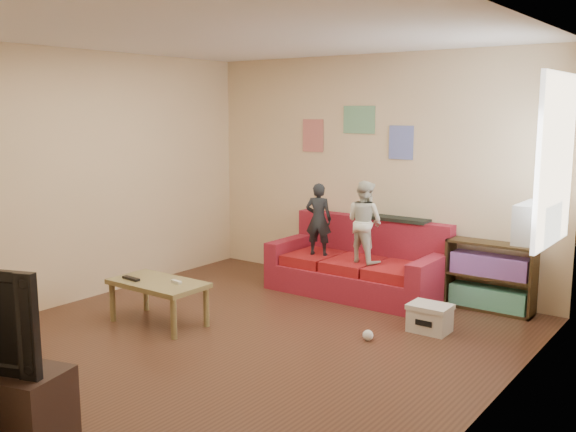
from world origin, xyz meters
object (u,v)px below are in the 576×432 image
Objects in this scene: child_a at (319,219)px; coffee_table at (158,287)px; child_b at (364,222)px; file_box at (430,318)px; sofa at (359,268)px; bookshelf at (490,280)px.

coffee_table is at bearing 54.96° from child_a.
file_box is (1.05, -0.58, -0.73)m from child_b.
child_b reaches higher than coffee_table.
bookshelf is (1.42, 0.23, 0.03)m from sofa.
child_b is at bearing 150.97° from file_box.
coffee_table is (-0.58, -1.93, -0.46)m from child_a.
file_box is at bearing 142.30° from child_a.
child_b is 1.44m from bookshelf.
sofa is 2.19× the size of child_b.
sofa is 5.13× the size of file_box.
child_b is 2.32m from coffee_table.
sofa is 1.44m from bookshelf.
coffee_table is 1.06× the size of bookshelf.
child_a is 0.60m from child_b.
child_a is at bearing -167.93° from bookshelf.
bookshelf is at bearing 9.32° from sofa.
child_b is 1.40m from file_box.
coffee_table is at bearing 71.00° from child_b.
file_box is (1.19, -0.75, -0.16)m from sofa.
coffee_table is 2.49× the size of file_box.
child_b is (0.60, -0.00, 0.03)m from child_a.
coffee_table is at bearing -148.77° from file_box.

